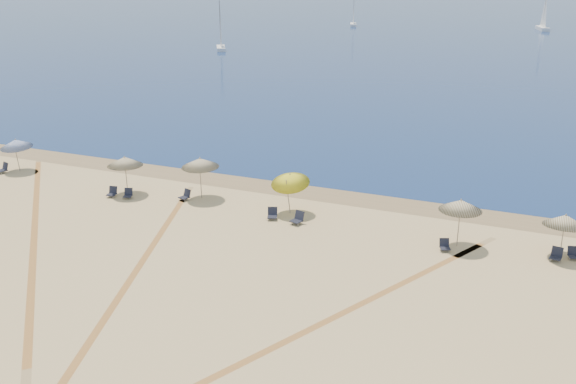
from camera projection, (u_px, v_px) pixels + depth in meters
name	position (u px, v px, depth m)	size (l,w,h in m)	color
ocean	(522.00, 7.00, 215.40)	(500.00, 500.00, 0.00)	#0C2151
wet_sand	(312.00, 192.00, 40.69)	(500.00, 500.00, 0.00)	olive
umbrella_0	(16.00, 144.00, 44.15)	(2.17, 2.21, 2.35)	gray
umbrella_1	(125.00, 161.00, 39.66)	(2.19, 2.19, 2.47)	gray
umbrella_2	(200.00, 163.00, 38.88)	(2.30, 2.31, 2.61)	gray
umbrella_3	(290.00, 179.00, 36.55)	(2.24, 2.31, 2.66)	gray
umbrella_4	(461.00, 205.00, 32.16)	(2.17, 2.17, 2.57)	gray
umbrella_5	(565.00, 220.00, 31.10)	(2.09, 2.13, 2.28)	gray
chair_0	(3.00, 168.00, 44.31)	(0.75, 0.82, 0.70)	black
chair_1	(112.00, 192.00, 39.78)	(0.62, 0.69, 0.62)	black
chair_2	(128.00, 194.00, 39.53)	(0.67, 0.72, 0.60)	black
chair_3	(186.00, 195.00, 39.22)	(0.72, 0.77, 0.65)	black
chair_4	(272.00, 214.00, 36.29)	(0.73, 0.78, 0.65)	black
chair_5	(298.00, 218.00, 35.61)	(0.76, 0.82, 0.70)	black
chair_6	(445.00, 245.00, 32.32)	(0.67, 0.72, 0.59)	black
chair_7	(556.00, 255.00, 31.23)	(0.63, 0.71, 0.64)	black
chair_8	(573.00, 254.00, 31.41)	(0.63, 0.69, 0.59)	black
sailboat_1	(221.00, 35.00, 106.54)	(3.84, 5.34, 7.99)	white
sailboat_2	(544.00, 16.00, 138.25)	(3.32, 6.93, 10.00)	white
sailboat_3	(354.00, 15.00, 148.02)	(2.89, 5.39, 7.79)	white
tire_tracks	(134.00, 282.00, 29.14)	(56.01, 43.96, 0.00)	tan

